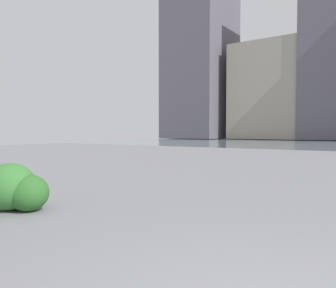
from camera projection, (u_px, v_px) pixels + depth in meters
building_slab at (334, 34)px, 62.17m from camera, size 10.33×12.34×41.78m
building_annex at (278, 92)px, 69.18m from camera, size 17.50×13.07×19.62m
building_highrise at (201, 64)px, 76.55m from camera, size 12.82×15.43×36.48m
shrub_wide at (28, 193)px, 6.34m from camera, size 0.83×0.75×0.71m
shrub_tall at (10, 187)px, 6.43m from camera, size 1.08×0.97×0.91m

